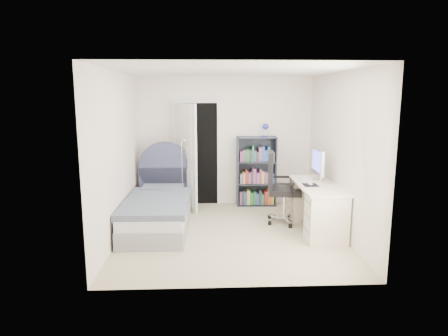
{
  "coord_description": "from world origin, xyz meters",
  "views": [
    {
      "loc": [
        -0.36,
        -5.99,
        2.15
      ],
      "look_at": [
        -0.09,
        0.1,
        1.03
      ],
      "focal_mm": 32.0,
      "sensor_mm": 36.0,
      "label": 1
    }
  ],
  "objects_px": {
    "bookcase": "(256,174)",
    "floor_lamp": "(183,182)",
    "nightstand": "(154,188)",
    "desk": "(316,205)",
    "office_chair": "(279,184)",
    "bed": "(159,209)"
  },
  "relations": [
    {
      "from": "nightstand",
      "to": "office_chair",
      "type": "relative_size",
      "value": 0.45
    },
    {
      "from": "desk",
      "to": "office_chair",
      "type": "distance_m",
      "value": 0.73
    },
    {
      "from": "floor_lamp",
      "to": "office_chair",
      "type": "bearing_deg",
      "value": -25.41
    },
    {
      "from": "bookcase",
      "to": "office_chair",
      "type": "xyz_separation_m",
      "value": [
        0.24,
        -1.1,
        0.05
      ]
    },
    {
      "from": "floor_lamp",
      "to": "bookcase",
      "type": "bearing_deg",
      "value": 12.58
    },
    {
      "from": "bed",
      "to": "nightstand",
      "type": "xyz_separation_m",
      "value": [
        -0.24,
        1.2,
        0.07
      ]
    },
    {
      "from": "bed",
      "to": "floor_lamp",
      "type": "height_order",
      "value": "floor_lamp"
    },
    {
      "from": "bookcase",
      "to": "floor_lamp",
      "type": "bearing_deg",
      "value": -167.42
    },
    {
      "from": "bed",
      "to": "bookcase",
      "type": "bearing_deg",
      "value": 34.65
    },
    {
      "from": "nightstand",
      "to": "bookcase",
      "type": "height_order",
      "value": "bookcase"
    },
    {
      "from": "bookcase",
      "to": "office_chair",
      "type": "bearing_deg",
      "value": -77.59
    },
    {
      "from": "bed",
      "to": "desk",
      "type": "bearing_deg",
      "value": -6.64
    },
    {
      "from": "bed",
      "to": "bookcase",
      "type": "distance_m",
      "value": 2.18
    },
    {
      "from": "floor_lamp",
      "to": "desk",
      "type": "distance_m",
      "value": 2.51
    },
    {
      "from": "bookcase",
      "to": "desk",
      "type": "height_order",
      "value": "bookcase"
    },
    {
      "from": "nightstand",
      "to": "desk",
      "type": "distance_m",
      "value": 3.16
    },
    {
      "from": "nightstand",
      "to": "floor_lamp",
      "type": "bearing_deg",
      "value": -25.87
    },
    {
      "from": "bed",
      "to": "nightstand",
      "type": "height_order",
      "value": "bed"
    },
    {
      "from": "nightstand",
      "to": "floor_lamp",
      "type": "height_order",
      "value": "floor_lamp"
    },
    {
      "from": "bed",
      "to": "bookcase",
      "type": "relative_size",
      "value": 1.32
    },
    {
      "from": "bed",
      "to": "floor_lamp",
      "type": "bearing_deg",
      "value": 68.49
    },
    {
      "from": "desk",
      "to": "bed",
      "type": "bearing_deg",
      "value": 173.36
    }
  ]
}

